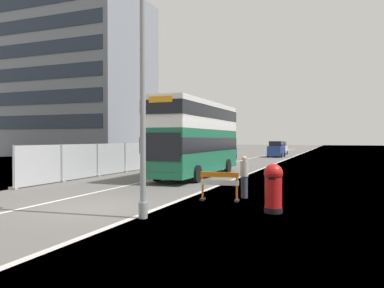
{
  "coord_description": "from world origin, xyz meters",
  "views": [
    {
      "loc": [
        8.37,
        -11.2,
        2.49
      ],
      "look_at": [
        0.94,
        7.6,
        2.2
      ],
      "focal_mm": 35.31,
      "sensor_mm": 36.0,
      "label": 1
    }
  ],
  "objects_px": {
    "double_decker_bus": "(197,137)",
    "car_oncoming_near": "(224,152)",
    "red_pillar_postbox": "(273,186)",
    "lamppost_foreground": "(143,94)",
    "car_receding_far": "(280,148)",
    "roadworks_barrier": "(219,183)",
    "car_receding_mid": "(276,149)",
    "pedestrian_at_kerb": "(244,177)"
  },
  "relations": [
    {
      "from": "car_oncoming_near",
      "to": "double_decker_bus",
      "type": "bearing_deg",
      "value": -78.56
    },
    {
      "from": "red_pillar_postbox",
      "to": "pedestrian_at_kerb",
      "type": "distance_m",
      "value": 3.2
    },
    {
      "from": "lamppost_foreground",
      "to": "red_pillar_postbox",
      "type": "height_order",
      "value": "lamppost_foreground"
    },
    {
      "from": "red_pillar_postbox",
      "to": "car_receding_mid",
      "type": "height_order",
      "value": "car_receding_mid"
    },
    {
      "from": "red_pillar_postbox",
      "to": "car_receding_mid",
      "type": "bearing_deg",
      "value": 98.8
    },
    {
      "from": "double_decker_bus",
      "to": "car_receding_mid",
      "type": "relative_size",
      "value": 2.42
    },
    {
      "from": "lamppost_foreground",
      "to": "car_receding_far",
      "type": "xyz_separation_m",
      "value": [
        -3.02,
        48.85,
        -2.93
      ]
    },
    {
      "from": "lamppost_foreground",
      "to": "car_receding_mid",
      "type": "height_order",
      "value": "lamppost_foreground"
    },
    {
      "from": "car_oncoming_near",
      "to": "red_pillar_postbox",
      "type": "bearing_deg",
      "value": -70.37
    },
    {
      "from": "double_decker_bus",
      "to": "roadworks_barrier",
      "type": "xyz_separation_m",
      "value": [
        4.3,
        -8.8,
        -1.86
      ]
    },
    {
      "from": "car_receding_mid",
      "to": "pedestrian_at_kerb",
      "type": "xyz_separation_m",
      "value": [
        4.36,
        -36.14,
        -0.12
      ]
    },
    {
      "from": "double_decker_bus",
      "to": "car_receding_far",
      "type": "bearing_deg",
      "value": 89.93
    },
    {
      "from": "red_pillar_postbox",
      "to": "pedestrian_at_kerb",
      "type": "relative_size",
      "value": 0.93
    },
    {
      "from": "red_pillar_postbox",
      "to": "car_receding_far",
      "type": "height_order",
      "value": "car_receding_far"
    },
    {
      "from": "car_receding_mid",
      "to": "pedestrian_at_kerb",
      "type": "relative_size",
      "value": 2.6
    },
    {
      "from": "car_oncoming_near",
      "to": "pedestrian_at_kerb",
      "type": "distance_m",
      "value": 28.47
    },
    {
      "from": "car_oncoming_near",
      "to": "pedestrian_at_kerb",
      "type": "xyz_separation_m",
      "value": [
        8.95,
        -27.02,
        -0.07
      ]
    },
    {
      "from": "roadworks_barrier",
      "to": "car_receding_far",
      "type": "bearing_deg",
      "value": 95.43
    },
    {
      "from": "double_decker_bus",
      "to": "car_oncoming_near",
      "type": "distance_m",
      "value": 19.77
    },
    {
      "from": "car_receding_mid",
      "to": "red_pillar_postbox",
      "type": "bearing_deg",
      "value": -81.2
    },
    {
      "from": "pedestrian_at_kerb",
      "to": "lamppost_foreground",
      "type": "bearing_deg",
      "value": -111.28
    },
    {
      "from": "roadworks_barrier",
      "to": "car_oncoming_near",
      "type": "height_order",
      "value": "car_oncoming_near"
    },
    {
      "from": "roadworks_barrier",
      "to": "pedestrian_at_kerb",
      "type": "xyz_separation_m",
      "value": [
        0.75,
        1.08,
        0.17
      ]
    },
    {
      "from": "lamppost_foreground",
      "to": "red_pillar_postbox",
      "type": "bearing_deg",
      "value": 33.0
    },
    {
      "from": "double_decker_bus",
      "to": "roadworks_barrier",
      "type": "bearing_deg",
      "value": -63.94
    },
    {
      "from": "double_decker_bus",
      "to": "pedestrian_at_kerb",
      "type": "xyz_separation_m",
      "value": [
        5.05,
        -7.72,
        -1.69
      ]
    },
    {
      "from": "car_oncoming_near",
      "to": "car_receding_far",
      "type": "relative_size",
      "value": 1.11
    },
    {
      "from": "roadworks_barrier",
      "to": "car_oncoming_near",
      "type": "distance_m",
      "value": 29.28
    },
    {
      "from": "double_decker_bus",
      "to": "car_oncoming_near",
      "type": "height_order",
      "value": "double_decker_bus"
    },
    {
      "from": "double_decker_bus",
      "to": "red_pillar_postbox",
      "type": "xyz_separation_m",
      "value": [
        6.71,
        -10.45,
        -1.68
      ]
    },
    {
      "from": "double_decker_bus",
      "to": "car_receding_far",
      "type": "relative_size",
      "value": 2.74
    },
    {
      "from": "car_receding_mid",
      "to": "car_receding_far",
      "type": "height_order",
      "value": "car_receding_mid"
    },
    {
      "from": "double_decker_bus",
      "to": "car_oncoming_near",
      "type": "bearing_deg",
      "value": 101.44
    },
    {
      "from": "double_decker_bus",
      "to": "lamppost_foreground",
      "type": "xyz_separation_m",
      "value": [
        3.06,
        -12.82,
        1.31
      ]
    },
    {
      "from": "double_decker_bus",
      "to": "lamppost_foreground",
      "type": "distance_m",
      "value": 13.24
    },
    {
      "from": "lamppost_foreground",
      "to": "red_pillar_postbox",
      "type": "distance_m",
      "value": 5.28
    },
    {
      "from": "double_decker_bus",
      "to": "red_pillar_postbox",
      "type": "relative_size",
      "value": 6.72
    },
    {
      "from": "lamppost_foreground",
      "to": "roadworks_barrier",
      "type": "height_order",
      "value": "lamppost_foreground"
    },
    {
      "from": "car_receding_mid",
      "to": "car_receding_far",
      "type": "xyz_separation_m",
      "value": [
        -0.65,
        7.6,
        -0.05
      ]
    },
    {
      "from": "double_decker_bus",
      "to": "lamppost_foreground",
      "type": "height_order",
      "value": "lamppost_foreground"
    },
    {
      "from": "lamppost_foreground",
      "to": "car_receding_mid",
      "type": "bearing_deg",
      "value": 93.29
    },
    {
      "from": "roadworks_barrier",
      "to": "pedestrian_at_kerb",
      "type": "relative_size",
      "value": 0.89
    }
  ]
}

